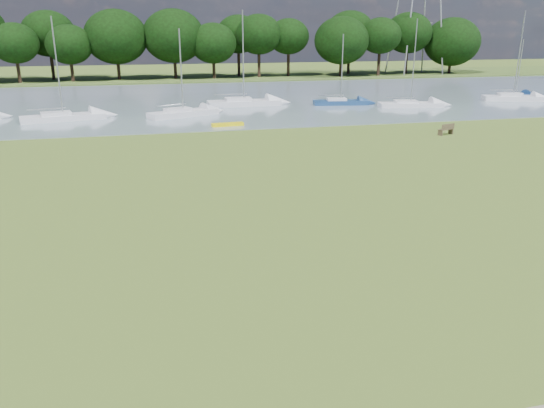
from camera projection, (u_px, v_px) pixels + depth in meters
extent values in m
plane|color=olive|center=(305.00, 223.00, 22.62)|extent=(220.00, 220.00, 0.00)
cube|color=slate|center=(200.00, 100.00, 61.39)|extent=(220.00, 40.00, 0.10)
cube|color=#4C6626|center=(181.00, 78.00, 89.08)|extent=(220.00, 20.00, 0.40)
cube|color=brown|center=(440.00, 133.00, 40.99)|extent=(0.21, 0.43, 0.44)
cube|color=brown|center=(451.00, 131.00, 41.63)|extent=(0.21, 0.43, 0.44)
cube|color=brown|center=(446.00, 129.00, 41.24)|extent=(1.48, 0.87, 0.05)
cube|color=brown|center=(448.00, 127.00, 41.02)|extent=(1.36, 0.51, 0.43)
cube|color=yellow|center=(228.00, 124.00, 44.81)|extent=(2.76, 0.91, 0.27)
cylinder|color=black|center=(27.00, 69.00, 79.60)|extent=(0.52, 0.52, 4.00)
ellipsoid|color=black|center=(22.00, 35.00, 78.06)|extent=(7.34, 7.34, 6.24)
cylinder|color=black|center=(76.00, 67.00, 81.10)|extent=(0.52, 0.52, 4.30)
ellipsoid|color=black|center=(72.00, 31.00, 79.45)|extent=(8.39, 8.39, 7.13)
cylinder|color=black|center=(124.00, 69.00, 82.80)|extent=(0.52, 0.52, 3.40)
ellipsoid|color=black|center=(121.00, 41.00, 81.49)|extent=(9.43, 9.43, 8.02)
cylinder|color=black|center=(169.00, 67.00, 84.30)|extent=(0.52, 0.52, 3.70)
ellipsoid|color=black|center=(167.00, 38.00, 82.88)|extent=(7.34, 7.34, 6.24)
cylinder|color=black|center=(213.00, 66.00, 85.81)|extent=(0.52, 0.52, 4.00)
ellipsoid|color=black|center=(212.00, 34.00, 84.27)|extent=(8.39, 8.39, 7.13)
cylinder|color=black|center=(255.00, 64.00, 87.32)|extent=(0.52, 0.52, 4.30)
ellipsoid|color=black|center=(255.00, 31.00, 85.66)|extent=(9.43, 9.43, 8.02)
cylinder|color=black|center=(296.00, 66.00, 89.01)|extent=(0.52, 0.52, 3.40)
ellipsoid|color=black|center=(296.00, 41.00, 87.71)|extent=(7.34, 7.34, 6.24)
cylinder|color=black|center=(335.00, 65.00, 90.52)|extent=(0.52, 0.52, 3.70)
ellipsoid|color=black|center=(336.00, 37.00, 89.10)|extent=(8.39, 8.39, 7.13)
cylinder|color=black|center=(373.00, 63.00, 92.02)|extent=(0.52, 0.52, 4.00)
ellipsoid|color=black|center=(375.00, 34.00, 90.49)|extent=(9.43, 9.43, 8.02)
cylinder|color=black|center=(410.00, 62.00, 93.53)|extent=(0.52, 0.52, 4.30)
ellipsoid|color=black|center=(413.00, 31.00, 91.88)|extent=(7.34, 7.34, 6.24)
cylinder|color=black|center=(445.00, 64.00, 95.23)|extent=(0.52, 0.52, 3.40)
ellipsoid|color=black|center=(448.00, 40.00, 93.92)|extent=(8.39, 8.39, 7.13)
cube|color=silver|center=(183.00, 112.00, 49.85)|extent=(6.90, 4.46, 0.73)
cube|color=silver|center=(178.00, 108.00, 49.40)|extent=(2.75, 2.31, 0.47)
cylinder|color=#A5A8AD|center=(181.00, 70.00, 48.65)|extent=(0.12, 0.12, 7.34)
cube|color=silver|center=(63.00, 116.00, 47.63)|extent=(7.46, 3.65, 0.70)
cube|color=silver|center=(56.00, 112.00, 47.25)|extent=(2.82, 2.13, 0.45)
cylinder|color=#A5A8AD|center=(57.00, 67.00, 46.27)|extent=(0.12, 0.12, 8.37)
cube|color=navy|center=(516.00, 96.00, 62.68)|extent=(6.01, 3.33, 0.60)
cube|color=silver|center=(514.00, 93.00, 62.33)|extent=(2.32, 1.84, 0.38)
cylinder|color=#A5A8AD|center=(520.00, 67.00, 61.65)|extent=(0.10, 0.10, 6.30)
cube|color=navy|center=(341.00, 102.00, 57.40)|extent=(6.07, 2.57, 0.66)
cube|color=silver|center=(337.00, 98.00, 57.24)|extent=(2.24, 1.61, 0.42)
cylinder|color=#A5A8AD|center=(342.00, 68.00, 56.28)|extent=(0.11, 0.11, 6.85)
cube|color=silver|center=(411.00, 104.00, 55.96)|extent=(6.86, 2.98, 0.61)
cube|color=silver|center=(406.00, 100.00, 55.81)|extent=(2.54, 1.84, 0.39)
cylinder|color=#A5A8AD|center=(414.00, 62.00, 54.60)|extent=(0.10, 0.10, 8.39)
cube|color=silver|center=(244.00, 102.00, 56.70)|extent=(7.76, 2.23, 0.79)
cube|color=silver|center=(238.00, 98.00, 56.41)|extent=(2.72, 1.72, 0.51)
cylinder|color=#A5A8AD|center=(243.00, 56.00, 55.21)|extent=(0.14, 0.14, 9.13)
cube|color=silver|center=(513.00, 97.00, 60.72)|extent=(6.87, 3.83, 0.76)
cube|color=silver|center=(509.00, 93.00, 60.62)|extent=(2.66, 2.11, 0.49)
cylinder|color=#A5A8AD|center=(519.00, 54.00, 59.23)|extent=(0.13, 0.13, 9.19)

